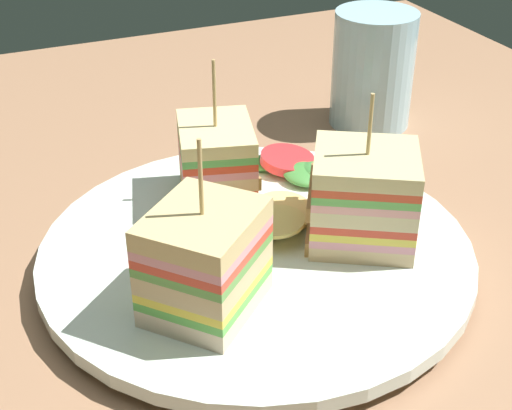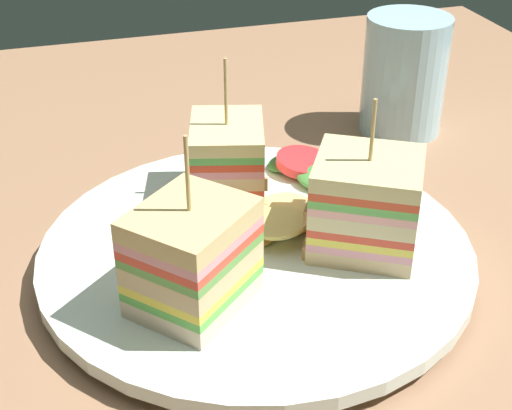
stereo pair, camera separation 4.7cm
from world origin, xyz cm
name	(u,v)px [view 1 (the left image)]	position (x,y,z in cm)	size (l,w,h in cm)	color
ground_plane	(256,277)	(0.00, 0.00, -0.90)	(97.02, 87.49, 1.80)	#9C7152
plate	(256,253)	(0.00, 0.00, 1.03)	(28.04, 28.04, 1.70)	silver
sandwich_wedge_0	(363,197)	(2.02, 6.57, 4.78)	(8.58, 8.73, 10.17)	#E0B989
sandwich_wedge_1	(220,161)	(-6.86, 0.26, 4.43)	(7.64, 6.55, 10.21)	#DDC67E
sandwich_wedge_2	(205,262)	(4.57, -5.12, 4.82)	(8.41, 8.50, 10.70)	beige
chip_pile	(273,219)	(-1.15, 1.76, 2.52)	(7.62, 8.06, 1.72)	#E3B357
salad_garnish	(297,167)	(-7.43, 6.60, 2.33)	(7.15, 5.99, 1.54)	#3D8139
drinking_glass	(372,77)	(-16.37, 18.44, 4.35)	(7.20, 7.20, 10.23)	#ACDAEA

